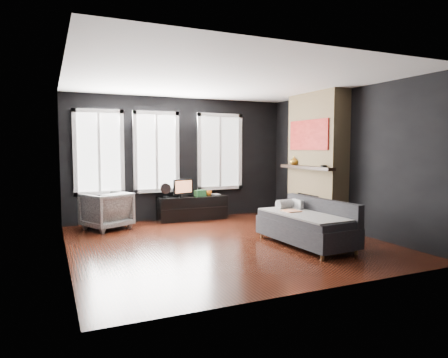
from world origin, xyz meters
name	(u,v)px	position (x,y,z in m)	size (l,w,h in m)	color
floor	(226,242)	(0.00, 0.00, 0.00)	(5.00, 5.00, 0.00)	black
ceiling	(226,80)	(0.00, 0.00, 2.70)	(5.00, 5.00, 0.00)	white
wall_back	(180,159)	(0.00, 2.50, 1.35)	(5.00, 0.02, 2.70)	black
wall_left	(65,165)	(-2.50, 0.00, 1.35)	(0.02, 5.00, 2.70)	black
wall_right	(344,161)	(2.50, 0.00, 1.35)	(0.02, 5.00, 2.70)	black
windows	(160,111)	(-0.45, 2.46, 2.38)	(4.00, 0.16, 1.76)	white
fireplace	(317,160)	(2.30, 0.60, 1.35)	(0.70, 1.62, 2.70)	#93724C
sofa	(305,222)	(1.10, -0.73, 0.38)	(0.89, 1.77, 0.76)	black
stripe_pillow	(298,208)	(1.27, -0.25, 0.55)	(0.07, 0.29, 0.29)	gray
armchair	(106,209)	(-1.69, 1.95, 0.40)	(0.78, 0.73, 0.81)	silver
media_console	(192,208)	(0.19, 2.24, 0.26)	(1.52, 0.48, 0.52)	black
monitor	(183,187)	(-0.03, 2.23, 0.74)	(0.50, 0.11, 0.44)	black
desk_fan	(166,190)	(-0.41, 2.24, 0.69)	(0.23, 0.23, 0.33)	#999999
mug	(209,192)	(0.58, 2.22, 0.59)	(0.14, 0.11, 0.14)	orange
book	(213,190)	(0.72, 2.30, 0.62)	(0.14, 0.02, 0.20)	tan
storage_box	(200,193)	(0.37, 2.22, 0.59)	(0.24, 0.15, 0.13)	#296734
mantel_vase	(294,161)	(2.05, 1.05, 1.32)	(0.18, 0.19, 0.18)	gold
mantel_clock	(324,166)	(2.05, 0.05, 1.25)	(0.12, 0.12, 0.04)	black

